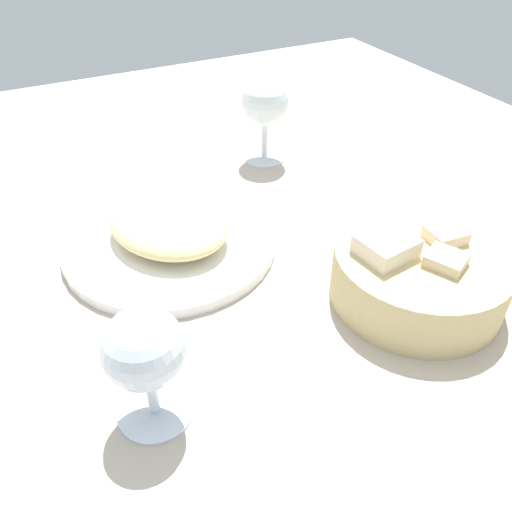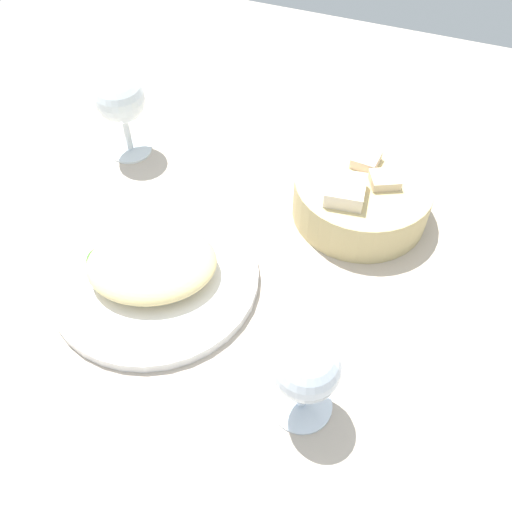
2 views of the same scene
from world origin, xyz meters
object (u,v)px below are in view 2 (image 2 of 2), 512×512
Objects in this scene: wine_glass_near at (306,371)px; bread_basket at (361,197)px; plate at (155,277)px; wine_glass_far at (121,102)px.

bread_basket is at bearing 93.01° from wine_glass_near.
plate is 1.99× the size of wine_glass_far.
bread_basket is 30.54cm from wine_glass_near.
plate is 25.39cm from wine_glass_near.
plate is at bearing -53.83° from wine_glass_far.
wine_glass_far reaches higher than bread_basket.
wine_glass_far is (-15.71, 21.49, 8.16)cm from plate.
wine_glass_near reaches higher than bread_basket.
wine_glass_far is (-36.69, 0.70, 5.56)cm from bread_basket.
wine_glass_near is (1.59, -30.20, 4.28)cm from bread_basket.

